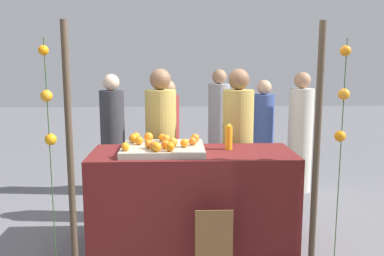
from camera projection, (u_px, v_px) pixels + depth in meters
The scene contains 32 objects.
ground_plane at pixel (193, 243), 3.99m from camera, with size 24.00×24.00×0.00m, color slate.
stall_counter at pixel (193, 198), 3.92m from camera, with size 1.89×0.75×0.91m, color #5B1919.
orange_tray at pixel (163, 149), 3.83m from camera, with size 0.76×0.64×0.06m, color #B2AD99.
orange_0 at pixel (136, 136), 4.07m from camera, with size 0.08×0.08×0.08m, color orange.
orange_1 at pixel (149, 144), 3.70m from camera, with size 0.08×0.08×0.08m, color orange.
orange_2 at pixel (154, 145), 3.64m from camera, with size 0.08×0.08×0.08m, color orange.
orange_3 at pixel (170, 147), 3.58m from camera, with size 0.08×0.08×0.08m, color orange.
orange_4 at pixel (162, 137), 4.04m from camera, with size 0.07×0.07×0.07m, color orange.
orange_5 at pixel (157, 147), 3.57m from camera, with size 0.08×0.08×0.08m, color orange.
orange_6 at pixel (193, 141), 3.84m from camera, with size 0.08×0.08×0.08m, color orange.
orange_7 at pixel (149, 137), 4.02m from camera, with size 0.09×0.09×0.09m, color orange.
orange_8 at pixel (139, 140), 3.87m from camera, with size 0.08×0.08×0.08m, color orange.
orange_9 at pixel (133, 138), 3.95m from camera, with size 0.09×0.09×0.09m, color orange.
orange_10 at pixel (173, 142), 3.76m from camera, with size 0.09×0.09×0.09m, color orange.
orange_11 at pixel (166, 145), 3.68m from camera, with size 0.08×0.08×0.08m, color orange.
orange_12 at pixel (166, 139), 3.97m from camera, with size 0.08×0.08×0.08m, color orange.
orange_13 at pixel (195, 138), 3.98m from camera, with size 0.08×0.08×0.08m, color orange.
orange_14 at pixel (184, 143), 3.75m from camera, with size 0.08×0.08×0.08m, color orange.
orange_15 at pixel (125, 147), 3.60m from camera, with size 0.07×0.07×0.07m, color orange.
juice_bottle at pixel (229, 137), 3.93m from camera, with size 0.07×0.07×0.24m.
chalkboard_sign at pixel (214, 242), 3.39m from camera, with size 0.31×0.03×0.56m.
vendor_left at pixel (161, 151), 4.49m from camera, with size 0.33×0.33×1.66m.
vendor_right at pixel (237, 151), 4.49m from camera, with size 0.33×0.33×1.67m.
crowd_person_0 at pixel (168, 140), 5.49m from camera, with size 0.30×0.30×1.50m.
crowd_person_1 at pixel (219, 127), 6.26m from camera, with size 0.33×0.33×1.62m.
crowd_person_2 at pixel (263, 137), 5.78m from camera, with size 0.30×0.30×1.49m.
crowd_person_3 at pixel (113, 138), 5.43m from camera, with size 0.32×0.32×1.58m.
crowd_person_4 at pixel (300, 136), 5.50m from camera, with size 0.32×0.32×1.60m.
canopy_post_left at pixel (70, 149), 3.38m from camera, with size 0.06×0.06×2.07m, color #473828.
canopy_post_right at pixel (317, 147), 3.46m from camera, with size 0.06×0.06×2.07m, color #473828.
garland_strand_left at pixel (48, 105), 3.27m from camera, with size 0.10×0.11×1.93m.
garland_strand_right at pixel (343, 100), 3.41m from camera, with size 0.11×0.10×1.93m.
Camera 1 is at (-0.16, -3.76, 1.75)m, focal length 38.55 mm.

